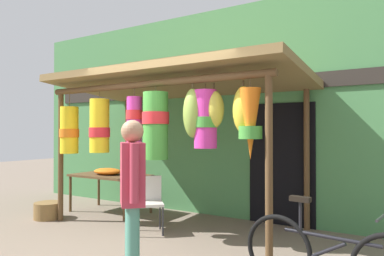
{
  "coord_description": "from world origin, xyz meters",
  "views": [
    {
      "loc": [
        3.06,
        -3.63,
        1.52
      ],
      "look_at": [
        0.06,
        1.14,
        1.59
      ],
      "focal_mm": 33.91,
      "sensor_mm": 36.0,
      "label": 1
    }
  ],
  "objects_px": {
    "flower_heap_on_table": "(108,171)",
    "customer_foreground": "(132,188)",
    "wicker_basket_by_table": "(48,210)",
    "folding_chair": "(149,199)",
    "display_table": "(110,178)"
  },
  "relations": [
    {
      "from": "folding_chair",
      "to": "wicker_basket_by_table",
      "type": "height_order",
      "value": "folding_chair"
    },
    {
      "from": "display_table",
      "to": "folding_chair",
      "type": "bearing_deg",
      "value": -24.03
    },
    {
      "from": "folding_chair",
      "to": "customer_foreground",
      "type": "xyz_separation_m",
      "value": [
        1.11,
        -1.63,
        0.47
      ]
    },
    {
      "from": "flower_heap_on_table",
      "to": "wicker_basket_by_table",
      "type": "height_order",
      "value": "flower_heap_on_table"
    },
    {
      "from": "wicker_basket_by_table",
      "to": "customer_foreground",
      "type": "relative_size",
      "value": 0.29
    },
    {
      "from": "flower_heap_on_table",
      "to": "customer_foreground",
      "type": "height_order",
      "value": "customer_foreground"
    },
    {
      "from": "flower_heap_on_table",
      "to": "customer_foreground",
      "type": "relative_size",
      "value": 0.36
    },
    {
      "from": "flower_heap_on_table",
      "to": "customer_foreground",
      "type": "bearing_deg",
      "value": -40.8
    },
    {
      "from": "flower_heap_on_table",
      "to": "wicker_basket_by_table",
      "type": "bearing_deg",
      "value": -121.04
    },
    {
      "from": "customer_foreground",
      "to": "flower_heap_on_table",
      "type": "bearing_deg",
      "value": 139.2
    },
    {
      "from": "flower_heap_on_table",
      "to": "folding_chair",
      "type": "relative_size",
      "value": 0.7
    },
    {
      "from": "display_table",
      "to": "customer_foreground",
      "type": "relative_size",
      "value": 0.9
    },
    {
      "from": "wicker_basket_by_table",
      "to": "flower_heap_on_table",
      "type": "bearing_deg",
      "value": 58.96
    },
    {
      "from": "display_table",
      "to": "wicker_basket_by_table",
      "type": "distance_m",
      "value": 1.21
    },
    {
      "from": "display_table",
      "to": "folding_chair",
      "type": "distance_m",
      "value": 1.62
    }
  ]
}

